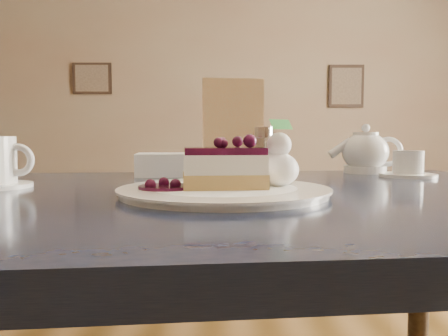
{
  "coord_description": "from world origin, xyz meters",
  "views": [
    {
      "loc": [
        0.2,
        -0.75,
        0.93
      ],
      "look_at": [
        0.2,
        -0.1,
        0.89
      ],
      "focal_mm": 35.0,
      "sensor_mm": 36.0,
      "label": 1
    }
  ],
  "objects_px": {
    "cheesecake_slice": "(224,168)",
    "dessert_plate": "(224,192)",
    "main_table": "(221,239)",
    "tea_set": "(373,155)"
  },
  "relations": [
    {
      "from": "cheesecake_slice",
      "to": "dessert_plate",
      "type": "bearing_deg",
      "value": -19.75
    },
    {
      "from": "main_table",
      "to": "dessert_plate",
      "type": "height_order",
      "value": "dessert_plate"
    },
    {
      "from": "dessert_plate",
      "to": "cheesecake_slice",
      "type": "bearing_deg",
      "value": 165.96
    },
    {
      "from": "main_table",
      "to": "dessert_plate",
      "type": "relative_size",
      "value": 4.18
    },
    {
      "from": "cheesecake_slice",
      "to": "tea_set",
      "type": "relative_size",
      "value": 0.57
    },
    {
      "from": "cheesecake_slice",
      "to": "tea_set",
      "type": "bearing_deg",
      "value": 41.78
    },
    {
      "from": "main_table",
      "to": "cheesecake_slice",
      "type": "bearing_deg",
      "value": -90.0
    },
    {
      "from": "dessert_plate",
      "to": "tea_set",
      "type": "distance_m",
      "value": 0.58
    },
    {
      "from": "dessert_plate",
      "to": "cheesecake_slice",
      "type": "xyz_separation_m",
      "value": [
        -0.0,
        0.0,
        0.04
      ]
    },
    {
      "from": "dessert_plate",
      "to": "tea_set",
      "type": "relative_size",
      "value": 1.37
    }
  ]
}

